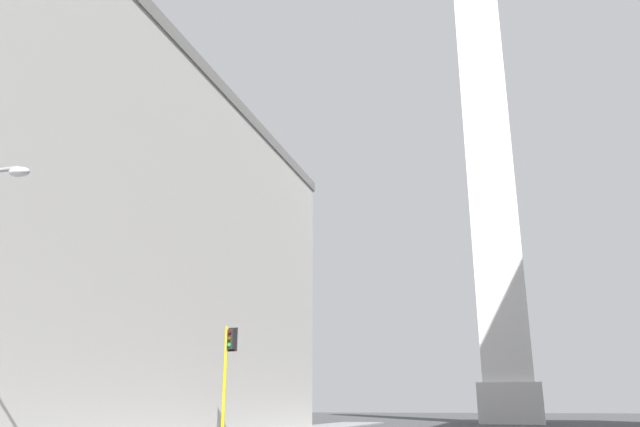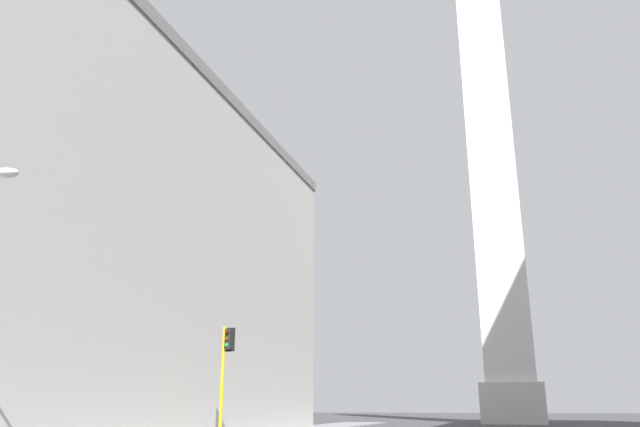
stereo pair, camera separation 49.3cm
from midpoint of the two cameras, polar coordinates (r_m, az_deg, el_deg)
name	(u,v)px [view 1 (the left image)]	position (r m, az deg, el deg)	size (l,w,h in m)	color
obelisk	(486,126)	(86.99, 14.80, 7.76)	(7.17, 7.17, 77.99)	silver
traffic_light_mid_left	(227,366)	(35.98, -8.86, -13.58)	(0.80, 0.53, 6.25)	yellow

